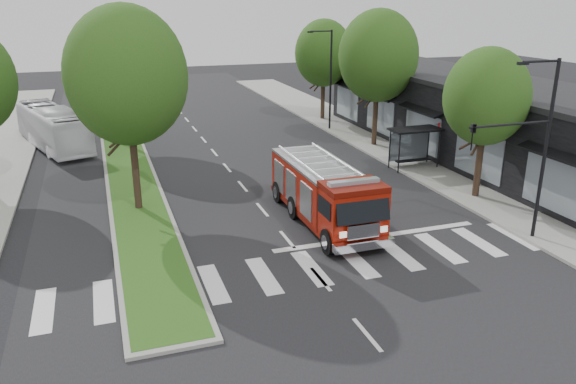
% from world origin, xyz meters
% --- Properties ---
extents(ground, '(140.00, 140.00, 0.00)m').
position_xyz_m(ground, '(0.00, 0.00, 0.00)').
color(ground, black).
rests_on(ground, ground).
extents(sidewalk_right, '(5.00, 80.00, 0.15)m').
position_xyz_m(sidewalk_right, '(12.50, 10.00, 0.07)').
color(sidewalk_right, gray).
rests_on(sidewalk_right, ground).
extents(median, '(3.00, 50.00, 0.15)m').
position_xyz_m(median, '(-6.00, 18.00, 0.08)').
color(median, gray).
rests_on(median, ground).
extents(storefront_row, '(8.00, 30.00, 5.00)m').
position_xyz_m(storefront_row, '(17.00, 10.00, 2.50)').
color(storefront_row, black).
rests_on(storefront_row, ground).
extents(bus_shelter, '(3.20, 1.60, 2.61)m').
position_xyz_m(bus_shelter, '(11.20, 8.15, 2.04)').
color(bus_shelter, black).
rests_on(bus_shelter, ground).
extents(tree_right_near, '(4.40, 4.40, 8.05)m').
position_xyz_m(tree_right_near, '(11.50, 2.00, 5.51)').
color(tree_right_near, black).
rests_on(tree_right_near, ground).
extents(tree_right_mid, '(5.60, 5.60, 9.72)m').
position_xyz_m(tree_right_mid, '(11.50, 14.00, 6.49)').
color(tree_right_mid, black).
rests_on(tree_right_mid, ground).
extents(tree_right_far, '(5.00, 5.00, 8.73)m').
position_xyz_m(tree_right_far, '(11.50, 24.00, 5.84)').
color(tree_right_far, black).
rests_on(tree_right_far, ground).
extents(tree_median_near, '(5.80, 5.80, 10.16)m').
position_xyz_m(tree_median_near, '(-6.00, 6.00, 6.81)').
color(tree_median_near, black).
rests_on(tree_median_near, ground).
extents(tree_median_far, '(5.60, 5.60, 9.72)m').
position_xyz_m(tree_median_far, '(-6.00, 20.00, 6.49)').
color(tree_median_far, black).
rests_on(tree_median_far, ground).
extents(streetlight_right_near, '(4.08, 0.22, 8.00)m').
position_xyz_m(streetlight_right_near, '(9.61, -3.50, 4.67)').
color(streetlight_right_near, black).
rests_on(streetlight_right_near, ground).
extents(streetlight_right_far, '(2.11, 0.20, 8.00)m').
position_xyz_m(streetlight_right_far, '(10.35, 20.00, 4.48)').
color(streetlight_right_far, black).
rests_on(streetlight_right_far, ground).
extents(fire_engine, '(2.75, 8.93, 3.10)m').
position_xyz_m(fire_engine, '(2.37, 1.46, 1.48)').
color(fire_engine, '#5A0D04').
rests_on(fire_engine, ground).
extents(city_bus, '(5.69, 11.01, 3.00)m').
position_xyz_m(city_bus, '(-10.68, 21.11, 1.50)').
color(city_bus, white).
rests_on(city_bus, ground).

